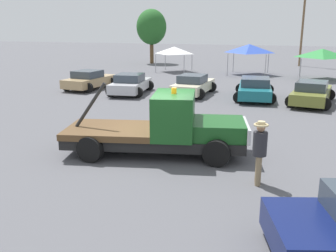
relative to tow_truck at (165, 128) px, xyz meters
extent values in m
plane|color=#545459|center=(-0.38, -0.09, -0.93)|extent=(160.00, 160.00, 0.00)
cube|color=black|center=(-0.38, -0.09, -0.40)|extent=(6.48, 3.34, 0.35)
cube|color=#19511E|center=(1.79, 0.41, 0.05)|extent=(2.11, 2.24, 0.55)
cube|color=silver|center=(2.68, 0.61, 0.02)|extent=(0.57, 1.99, 0.50)
cube|color=#19511E|center=(0.29, 0.07, 0.50)|extent=(1.83, 2.49, 1.46)
cube|color=brown|center=(-1.88, -0.43, -0.12)|extent=(3.51, 2.87, 0.22)
cylinder|color=black|center=(-2.57, -0.59, 0.77)|extent=(1.18, 0.38, 1.63)
cylinder|color=orange|center=(0.29, 0.07, 1.33)|extent=(0.18, 0.18, 0.20)
cylinder|color=black|center=(1.47, 1.43, -0.49)|extent=(0.88, 0.26, 0.88)
cylinder|color=black|center=(1.95, -0.65, -0.49)|extent=(0.88, 0.26, 0.88)
cylinder|color=black|center=(-2.57, 0.50, -0.49)|extent=(0.88, 0.26, 0.88)
cylinder|color=black|center=(-2.10, -1.57, -0.49)|extent=(0.88, 0.26, 0.88)
cylinder|color=black|center=(4.37, -4.08, -0.59)|extent=(0.68, 0.22, 0.68)
cylinder|color=#847051|center=(3.36, -1.75, -0.50)|extent=(0.16, 0.16, 0.87)
cylinder|color=#847051|center=(3.33, -1.53, -0.50)|extent=(0.16, 0.16, 0.87)
cylinder|color=#28282D|center=(3.34, -1.64, 0.28)|extent=(0.40, 0.40, 0.69)
sphere|color=#A87A56|center=(3.34, -1.64, 0.74)|extent=(0.23, 0.23, 0.23)
torus|color=tan|center=(3.34, -1.64, 0.82)|extent=(0.41, 0.41, 0.06)
cylinder|color=tan|center=(3.34, -1.64, 0.87)|extent=(0.21, 0.21, 0.11)
cube|color=tan|center=(-9.76, 11.68, -0.39)|extent=(2.24, 4.40, 0.60)
cube|color=#333D47|center=(-9.78, 11.47, 0.16)|extent=(1.80, 1.93, 0.50)
cylinder|color=black|center=(-10.51, 13.20, -0.59)|extent=(0.68, 0.22, 0.68)
cylinder|color=black|center=(-8.75, 13.04, -0.59)|extent=(0.68, 0.22, 0.68)
cylinder|color=black|center=(-10.77, 10.32, -0.59)|extent=(0.68, 0.22, 0.68)
cylinder|color=black|center=(-9.01, 10.16, -0.59)|extent=(0.68, 0.22, 0.68)
cube|color=#B7B7BC|center=(-6.17, 10.85, -0.39)|extent=(2.40, 4.50, 0.60)
cube|color=#333D47|center=(-6.14, 10.63, 0.16)|extent=(1.86, 2.00, 0.50)
cylinder|color=black|center=(-7.24, 12.18, -0.59)|extent=(0.68, 0.22, 0.68)
cylinder|color=black|center=(-5.49, 12.41, -0.59)|extent=(0.68, 0.22, 0.68)
cylinder|color=black|center=(-6.86, 9.28, -0.59)|extent=(0.68, 0.22, 0.68)
cylinder|color=black|center=(-5.11, 9.51, -0.59)|extent=(0.68, 0.22, 0.68)
cube|color=beige|center=(-2.09, 11.73, -0.39)|extent=(1.95, 4.44, 0.60)
cube|color=#333D47|center=(-2.10, 11.52, 0.16)|extent=(1.64, 1.90, 0.50)
cylinder|color=black|center=(-2.89, 13.25, -0.59)|extent=(0.68, 0.22, 0.68)
cylinder|color=black|center=(-1.19, 13.19, -0.59)|extent=(0.68, 0.22, 0.68)
cylinder|color=black|center=(-3.00, 10.28, -0.59)|extent=(0.68, 0.22, 0.68)
cylinder|color=black|center=(-1.30, 10.21, -0.59)|extent=(0.68, 0.22, 0.68)
cube|color=#196670|center=(1.86, 11.62, -0.39)|extent=(2.37, 4.95, 0.60)
cube|color=#333D47|center=(1.89, 11.38, 0.16)|extent=(1.86, 2.17, 0.50)
cylinder|color=black|center=(0.80, 13.15, -0.59)|extent=(0.68, 0.22, 0.68)
cylinder|color=black|center=(2.59, 13.33, -0.59)|extent=(0.68, 0.22, 0.68)
cylinder|color=black|center=(1.14, 9.91, -0.59)|extent=(0.68, 0.22, 0.68)
cylinder|color=black|center=(2.93, 10.10, -0.59)|extent=(0.68, 0.22, 0.68)
cube|color=olive|center=(5.15, 11.04, -0.39)|extent=(2.48, 4.97, 0.60)
cube|color=#333D47|center=(5.11, 10.81, 0.16)|extent=(1.87, 2.21, 0.50)
cylinder|color=black|center=(4.52, 12.77, -0.59)|extent=(0.68, 0.22, 0.68)
cylinder|color=black|center=(6.23, 12.52, -0.59)|extent=(0.68, 0.22, 0.68)
cylinder|color=black|center=(4.06, 9.57, -0.59)|extent=(0.68, 0.22, 0.68)
cylinder|color=black|center=(5.77, 9.32, -0.59)|extent=(0.68, 0.22, 0.68)
cylinder|color=#9E9EA3|center=(-8.61, 22.20, -0.06)|extent=(0.07, 0.07, 1.75)
cylinder|color=#9E9EA3|center=(-5.76, 22.20, -0.06)|extent=(0.07, 0.07, 1.75)
cylinder|color=#9E9EA3|center=(-8.61, 25.05, -0.06)|extent=(0.07, 0.07, 1.75)
cylinder|color=#9E9EA3|center=(-5.76, 25.05, -0.06)|extent=(0.07, 0.07, 1.75)
pyramid|color=white|center=(-7.19, 23.63, 1.16)|extent=(2.85, 2.85, 0.68)
cylinder|color=#9E9EA3|center=(-1.63, 21.95, 0.07)|extent=(0.07, 0.07, 2.00)
cylinder|color=#9E9EA3|center=(1.69, 21.95, 0.07)|extent=(0.07, 0.07, 2.00)
cylinder|color=#9E9EA3|center=(-1.63, 25.26, 0.07)|extent=(0.07, 0.07, 2.00)
cylinder|color=#9E9EA3|center=(1.69, 25.26, 0.07)|extent=(0.07, 0.07, 2.00)
pyramid|color=#2D4CB7|center=(0.03, 23.60, 1.46)|extent=(3.32, 3.32, 0.78)
cylinder|color=#9E9EA3|center=(4.56, 20.56, -0.01)|extent=(0.07, 0.07, 1.84)
cylinder|color=#9E9EA3|center=(4.56, 23.81, -0.01)|extent=(0.07, 0.07, 1.84)
pyramid|color=#287F38|center=(6.19, 22.18, 1.27)|extent=(3.25, 3.25, 0.72)
cylinder|color=brown|center=(-12.36, 30.94, 0.18)|extent=(0.44, 0.44, 2.22)
ellipsoid|color=#235B23|center=(-12.36, 30.94, 3.35)|extent=(3.55, 3.55, 4.12)
cylinder|color=brown|center=(4.58, 33.26, 4.22)|extent=(0.24, 0.24, 10.30)
camera|label=1|loc=(4.07, -11.84, 3.44)|focal=40.00mm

